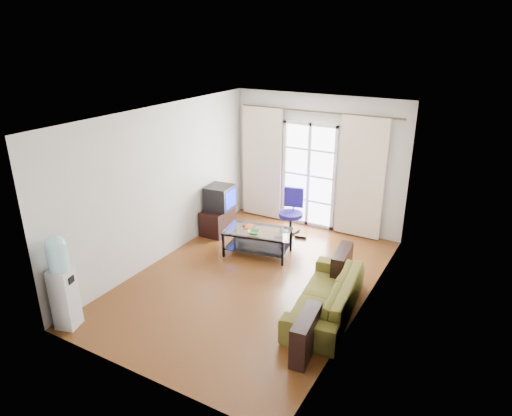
{
  "coord_description": "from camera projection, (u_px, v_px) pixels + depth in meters",
  "views": [
    {
      "loc": [
        3.27,
        -5.69,
        3.85
      ],
      "look_at": [
        -0.14,
        0.35,
        1.12
      ],
      "focal_mm": 32.0,
      "sensor_mm": 36.0,
      "label": 1
    }
  ],
  "objects": [
    {
      "name": "remote",
      "position": [
        247.0,
        226.0,
        8.36
      ],
      "size": [
        0.17,
        0.12,
        0.02
      ],
      "primitive_type": "cube",
      "rotation": [
        0.0,
        0.0,
        0.47
      ],
      "color": "black",
      "rests_on": "coffee_table"
    },
    {
      "name": "radiator",
      "position": [
        350.0,
        219.0,
        9.06
      ],
      "size": [
        0.64,
        0.12,
        0.64
      ],
      "primitive_type": "cube",
      "color": "gray",
      "rests_on": "floor"
    },
    {
      "name": "french_door",
      "position": [
        309.0,
        175.0,
        9.26
      ],
      "size": [
        1.16,
        0.06,
        2.15
      ],
      "color": "white",
      "rests_on": "wall_back"
    },
    {
      "name": "wall_left",
      "position": [
        162.0,
        185.0,
        7.85
      ],
      "size": [
        0.02,
        5.2,
        2.7
      ],
      "primitive_type": "cube",
      "color": "silver",
      "rests_on": "floor"
    },
    {
      "name": "bowl",
      "position": [
        254.0,
        232.0,
        8.06
      ],
      "size": [
        0.36,
        0.36,
        0.05
      ],
      "primitive_type": "imported",
      "rotation": [
        0.0,
        0.0,
        0.41
      ],
      "color": "#308436",
      "rests_on": "coffee_table"
    },
    {
      "name": "wall_back",
      "position": [
        317.0,
        163.0,
        9.13
      ],
      "size": [
        3.6,
        0.02,
        2.7
      ],
      "primitive_type": "cube",
      "color": "silver",
      "rests_on": "floor"
    },
    {
      "name": "wall_right",
      "position": [
        367.0,
        226.0,
        6.2
      ],
      "size": [
        0.02,
        5.2,
        2.7
      ],
      "primitive_type": "cube",
      "color": "silver",
      "rests_on": "floor"
    },
    {
      "name": "sofa",
      "position": [
        326.0,
        295.0,
        6.54
      ],
      "size": [
        2.1,
        1.19,
        0.56
      ],
      "primitive_type": "imported",
      "rotation": [
        0.0,
        0.0,
        -1.46
      ],
      "color": "olive",
      "rests_on": "floor"
    },
    {
      "name": "floor",
      "position": [
        253.0,
        279.0,
        7.52
      ],
      "size": [
        5.2,
        5.2,
        0.0
      ],
      "primitive_type": "plane",
      "color": "brown",
      "rests_on": "ground"
    },
    {
      "name": "curtain_rod",
      "position": [
        318.0,
        112.0,
        8.67
      ],
      "size": [
        3.3,
        0.04,
        0.04
      ],
      "primitive_type": "cylinder",
      "rotation": [
        0.0,
        1.57,
        0.0
      ],
      "color": "#4C3F2D",
      "rests_on": "wall_back"
    },
    {
      "name": "curtain_left",
      "position": [
        262.0,
        163.0,
        9.64
      ],
      "size": [
        0.9,
        0.07,
        2.35
      ],
      "primitive_type": "cube",
      "color": "beige",
      "rests_on": "curtain_rod"
    },
    {
      "name": "water_cooler",
      "position": [
        62.0,
        280.0,
        6.09
      ],
      "size": [
        0.35,
        0.35,
        1.37
      ],
      "rotation": [
        0.0,
        0.0,
        0.3
      ],
      "color": "silver",
      "rests_on": "floor"
    },
    {
      "name": "crt_tv",
      "position": [
        219.0,
        197.0,
        9.04
      ],
      "size": [
        0.56,
        0.55,
        0.47
      ],
      "rotation": [
        0.0,
        0.0,
        0.09
      ],
      "color": "black",
      "rests_on": "tv_stand"
    },
    {
      "name": "tv_stand",
      "position": [
        218.0,
        221.0,
        9.16
      ],
      "size": [
        0.48,
        0.7,
        0.5
      ],
      "primitive_type": "cube",
      "rotation": [
        0.0,
        0.0,
        0.04
      ],
      "color": "black",
      "rests_on": "floor"
    },
    {
      "name": "curtain_right",
      "position": [
        361.0,
        179.0,
        8.65
      ],
      "size": [
        0.9,
        0.07,
        2.35
      ],
      "primitive_type": "cube",
      "color": "beige",
      "rests_on": "curtain_rod"
    },
    {
      "name": "coffee_table",
      "position": [
        258.0,
        239.0,
        8.27
      ],
      "size": [
        1.27,
        0.88,
        0.47
      ],
      "rotation": [
        0.0,
        0.0,
        0.2
      ],
      "color": "silver",
      "rests_on": "floor"
    },
    {
      "name": "ceiling",
      "position": [
        253.0,
        115.0,
        6.53
      ],
      "size": [
        5.2,
        5.2,
        0.0
      ],
      "primitive_type": "plane",
      "rotation": [
        3.14,
        0.0,
        0.0
      ],
      "color": "white",
      "rests_on": "wall_back"
    },
    {
      "name": "wall_front",
      "position": [
        133.0,
        277.0,
        4.92
      ],
      "size": [
        3.6,
        0.02,
        2.7
      ],
      "primitive_type": "cube",
      "color": "silver",
      "rests_on": "floor"
    },
    {
      "name": "task_chair",
      "position": [
        291.0,
        223.0,
        8.98
      ],
      "size": [
        0.77,
        0.77,
        0.97
      ],
      "rotation": [
        0.0,
        0.0,
        0.2
      ],
      "color": "black",
      "rests_on": "floor"
    },
    {
      "name": "book",
      "position": [
        245.0,
        226.0,
        8.35
      ],
      "size": [
        0.22,
        0.26,
        0.02
      ],
      "primitive_type": "imported",
      "rotation": [
        0.0,
        0.0,
        0.17
      ],
      "color": "#A5141F",
      "rests_on": "coffee_table"
    }
  ]
}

